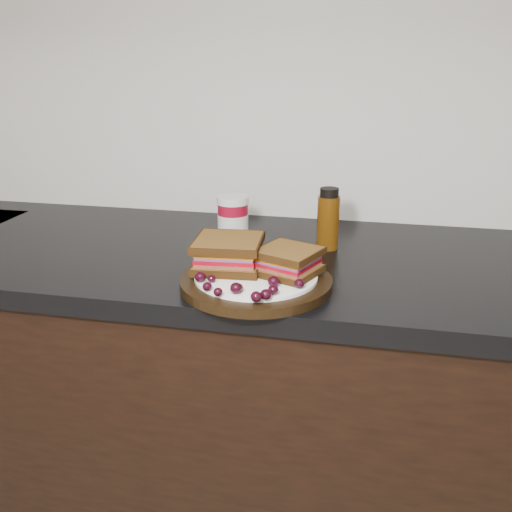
{
  "coord_description": "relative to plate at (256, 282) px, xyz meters",
  "views": [
    {
      "loc": [
        0.13,
        0.56,
        1.3
      ],
      "look_at": [
        -0.08,
        1.51,
        0.96
      ],
      "focal_mm": 40.0,
      "sensor_mm": 36.0,
      "label": 1
    }
  ],
  "objects": [
    {
      "name": "grape_18",
      "position": [
        -0.09,
        0.02,
        0.02
      ],
      "size": [
        0.02,
        0.02,
        0.02
      ],
      "primitive_type": "ellipsoid",
      "color": "black",
      "rests_on": "plate"
    },
    {
      "name": "grape_17",
      "position": [
        -0.06,
        0.04,
        0.02
      ],
      "size": [
        0.02,
        0.02,
        0.02
      ],
      "primitive_type": "ellipsoid",
      "color": "black",
      "rests_on": "plate"
    },
    {
      "name": "grape_15",
      "position": [
        0.04,
        0.03,
        0.02
      ],
      "size": [
        0.02,
        0.02,
        0.02
      ],
      "primitive_type": "ellipsoid",
      "color": "black",
      "rests_on": "plate"
    },
    {
      "name": "grape_23",
      "position": [
        -0.09,
        0.02,
        0.02
      ],
      "size": [
        0.02,
        0.02,
        0.02
      ],
      "primitive_type": "ellipsoid",
      "color": "black",
      "rests_on": "plate"
    },
    {
      "name": "grape_9",
      "position": [
        0.04,
        -0.05,
        0.02
      ],
      "size": [
        0.02,
        0.02,
        0.02
      ],
      "primitive_type": "ellipsoid",
      "color": "black",
      "rests_on": "plate"
    },
    {
      "name": "grape_5",
      "position": [
        -0.01,
        -0.09,
        0.02
      ],
      "size": [
        0.02,
        0.02,
        0.02
      ],
      "primitive_type": "ellipsoid",
      "color": "black",
      "rests_on": "plate"
    },
    {
      "name": "grape_20",
      "position": [
        -0.07,
        -0.02,
        0.02
      ],
      "size": [
        0.02,
        0.02,
        0.02
      ],
      "primitive_type": "ellipsoid",
      "color": "black",
      "rests_on": "plate"
    },
    {
      "name": "grape_13",
      "position": [
        0.1,
        0.03,
        0.02
      ],
      "size": [
        0.02,
        0.02,
        0.02
      ],
      "primitive_type": "ellipsoid",
      "color": "black",
      "rests_on": "plate"
    },
    {
      "name": "countertop",
      "position": [
        0.08,
        0.19,
        -0.03
      ],
      "size": [
        3.98,
        0.6,
        0.04
      ],
      "primitive_type": "cube",
      "color": "black",
      "rests_on": "base_cabinets"
    },
    {
      "name": "grape_7",
      "position": [
        0.04,
        -0.11,
        0.02
      ],
      "size": [
        0.02,
        0.02,
        0.02
      ],
      "primitive_type": "ellipsoid",
      "color": "black",
      "rests_on": "plate"
    },
    {
      "name": "sandwich_right",
      "position": [
        0.06,
        0.02,
        0.04
      ],
      "size": [
        0.14,
        0.14,
        0.05
      ],
      "primitive_type": null,
      "rotation": [
        0.0,
        0.0,
        -0.38
      ],
      "color": "brown",
      "rests_on": "plate"
    },
    {
      "name": "grape_12",
      "position": [
        0.08,
        -0.01,
        0.02
      ],
      "size": [
        0.02,
        0.02,
        0.02
      ],
      "primitive_type": "ellipsoid",
      "color": "black",
      "rests_on": "plate"
    },
    {
      "name": "grape_4",
      "position": [
        -0.01,
        -0.09,
        0.02
      ],
      "size": [
        0.02,
        0.02,
        0.02
      ],
      "primitive_type": "ellipsoid",
      "color": "black",
      "rests_on": "plate"
    },
    {
      "name": "sandwich_left",
      "position": [
        -0.06,
        0.03,
        0.04
      ],
      "size": [
        0.13,
        0.13,
        0.06
      ],
      "primitive_type": null,
      "rotation": [
        0.0,
        0.0,
        0.08
      ],
      "color": "brown",
      "rests_on": "plate"
    },
    {
      "name": "oil_bottle",
      "position": [
        0.11,
        0.25,
        0.06
      ],
      "size": [
        0.06,
        0.06,
        0.14
      ],
      "primitive_type": "cylinder",
      "rotation": [
        0.0,
        0.0,
        0.43
      ],
      "color": "#482807",
      "rests_on": "countertop"
    },
    {
      "name": "plate",
      "position": [
        0.0,
        0.0,
        0.0
      ],
      "size": [
        0.28,
        0.28,
        0.02
      ],
      "primitive_type": "cylinder",
      "color": "black",
      "rests_on": "countertop"
    },
    {
      "name": "condiment_jar",
      "position": [
        -0.11,
        0.25,
        0.04
      ],
      "size": [
        0.08,
        0.08,
        0.11
      ],
      "primitive_type": "cylinder",
      "rotation": [
        0.0,
        0.0,
        0.19
      ],
      "color": "maroon",
      "rests_on": "countertop"
    },
    {
      "name": "grape_16",
      "position": [
        -0.05,
        0.06,
        0.02
      ],
      "size": [
        0.02,
        0.02,
        0.02
      ],
      "primitive_type": "ellipsoid",
      "color": "black",
      "rests_on": "plate"
    },
    {
      "name": "grape_19",
      "position": [
        -0.09,
        0.02,
        0.02
      ],
      "size": [
        0.02,
        0.02,
        0.02
      ],
      "primitive_type": "ellipsoid",
      "color": "black",
      "rests_on": "plate"
    },
    {
      "name": "grape_14",
      "position": [
        0.07,
        0.04,
        0.02
      ],
      "size": [
        0.02,
        0.02,
        0.01
      ],
      "primitive_type": "ellipsoid",
      "color": "black",
      "rests_on": "plate"
    },
    {
      "name": "grape_3",
      "position": [
        -0.04,
        -0.11,
        0.02
      ],
      "size": [
        0.02,
        0.02,
        0.01
      ],
      "primitive_type": "ellipsoid",
      "color": "black",
      "rests_on": "plate"
    },
    {
      "name": "grape_21",
      "position": [
        -0.03,
        0.03,
        0.02
      ],
      "size": [
        0.02,
        0.02,
        0.02
      ],
      "primitive_type": "ellipsoid",
      "color": "black",
      "rests_on": "plate"
    },
    {
      "name": "grape_0",
      "position": [
        -0.09,
        -0.06,
        0.02
      ],
      "size": [
        0.02,
        0.02,
        0.02
      ],
      "primitive_type": "ellipsoid",
      "color": "black",
      "rests_on": "plate"
    },
    {
      "name": "grape_1",
      "position": [
        -0.07,
        -0.05,
        0.02
      ],
      "size": [
        0.01,
        0.01,
        0.01
      ],
      "primitive_type": "ellipsoid",
      "color": "black",
      "rests_on": "plate"
    },
    {
      "name": "grape_22",
      "position": [
        -0.07,
        0.02,
        0.02
      ],
      "size": [
        0.02,
        0.02,
        0.02
      ],
      "primitive_type": "ellipsoid",
      "color": "black",
      "rests_on": "plate"
    },
    {
      "name": "base_cabinets",
      "position": [
        0.08,
        0.19,
        -0.48
      ],
      "size": [
        3.96,
        0.58,
        0.86
      ],
      "primitive_type": "cube",
      "color": "black",
      "rests_on": "ground_plane"
    },
    {
      "name": "wall_back",
      "position": [
        0.08,
        0.49,
        0.44
      ],
      "size": [
        4.0,
        0.01,
        2.7
      ],
      "primitive_type": "cube",
      "color": "silver",
      "rests_on": "ground_plane"
    },
    {
      "name": "grape_6",
      "position": [
        0.03,
        -0.12,
        0.02
      ],
      "size": [
        0.02,
        0.02,
        0.02
      ],
      "primitive_type": "ellipsoid",
      "color": "black",
      "rests_on": "plate"
    },
    {
      "name": "grape_11",
      "position": [
        0.07,
        -0.03,
        0.02
      ],
      "size": [
        0.02,
        0.02,
        0.02
      ],
      "primitive_type": "ellipsoid",
      "color": "black",
      "rests_on": "plate"
    },
    {
      "name": "grape_2",
      "position": [
        -0.07,
        -0.09,
        0.02
      ],
      "size": [
        0.02,
        0.02,
        0.02
      ],
      "primitive_type": "ellipsoid",
      "color": "black",
      "rests_on": "plate"
    },
    {
      "name": "grape_10",
      "position": [
        0.09,
        -0.05,
        0.02
      ],
      "size": [
        0.02,
        0.02,
        0.02
      ],
      "primitive_type": "ellipsoid",
      "color": "black",
      "rests_on": "plate"
    },
    {
      "name": "grape_8",
      "position": [
        0.05,
        -0.08,
        0.02
      ],
      "size": [
        0.02,
        0.02,
        0.02
      ],
      "primitive_type": "ellipsoid",
      "color": "black",
      "rests_on": "plate"
    }
  ]
}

